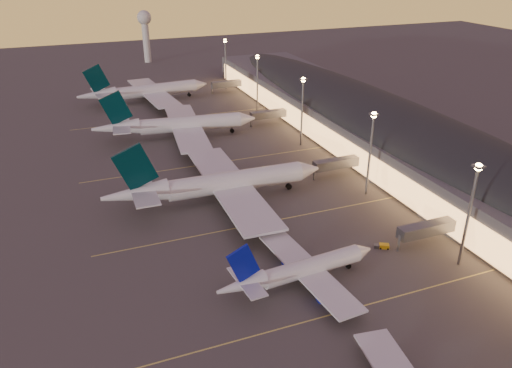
# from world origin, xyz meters

# --- Properties ---
(ground) EXTENTS (700.00, 700.00, 0.00)m
(ground) POSITION_xyz_m (0.00, 0.00, 0.00)
(ground) COLOR #44413E
(airliner_narrow_north) EXTENTS (38.94, 34.90, 13.90)m
(airliner_narrow_north) POSITION_xyz_m (-2.75, 6.85, 3.59)
(airliner_narrow_north) COLOR silver
(airliner_narrow_north) RESTS_ON ground
(airliner_wide_near) EXTENTS (65.64, 59.60, 21.05)m
(airliner_wide_near) POSITION_xyz_m (-7.22, 52.15, 5.42)
(airliner_wide_near) COLOR silver
(airliner_wide_near) RESTS_ON ground
(airliner_wide_mid) EXTENTS (63.71, 58.41, 20.38)m
(airliner_wide_mid) POSITION_xyz_m (-5.73, 110.19, 5.25)
(airliner_wide_mid) COLOR silver
(airliner_wide_mid) RESTS_ON ground
(airliner_wide_far) EXTENTS (63.58, 58.14, 20.33)m
(airliner_wide_far) POSITION_xyz_m (-8.05, 165.83, 5.23)
(airliner_wide_far) COLOR silver
(airliner_wide_far) RESTS_ON ground
(terminal_building) EXTENTS (56.35, 255.00, 17.46)m
(terminal_building) POSITION_xyz_m (61.84, 72.47, 8.78)
(terminal_building) COLOR #505055
(terminal_building) RESTS_ON ground
(light_masts) EXTENTS (2.20, 217.20, 25.90)m
(light_masts) POSITION_xyz_m (36.00, 65.00, 17.55)
(light_masts) COLOR slate
(light_masts) RESTS_ON ground
(radar_tower) EXTENTS (9.00, 9.00, 32.50)m
(radar_tower) POSITION_xyz_m (10.00, 260.00, 21.87)
(radar_tower) COLOR silver
(radar_tower) RESTS_ON ground
(lane_markings) EXTENTS (90.00, 180.36, 0.00)m
(lane_markings) POSITION_xyz_m (0.00, 40.00, 0.01)
(lane_markings) COLOR #D8C659
(lane_markings) RESTS_ON ground
(baggage_tug_c) EXTENTS (3.85, 3.01, 1.08)m
(baggage_tug_c) POSITION_xyz_m (23.11, 12.53, 0.49)
(baggage_tug_c) COLOR yellow
(baggage_tug_c) RESTS_ON ground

